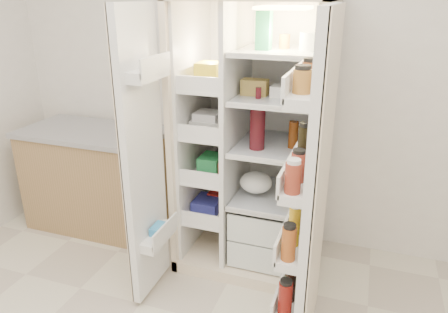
% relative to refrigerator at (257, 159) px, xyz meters
% --- Properties ---
extents(wall_back, '(4.00, 0.02, 2.70)m').
position_rel_refrigerator_xyz_m(wall_back, '(-0.07, 0.35, 0.60)').
color(wall_back, white).
rests_on(wall_back, floor).
extents(refrigerator, '(0.92, 0.70, 1.80)m').
position_rel_refrigerator_xyz_m(refrigerator, '(0.00, 0.00, 0.00)').
color(refrigerator, beige).
rests_on(refrigerator, floor).
extents(freezer_door, '(0.15, 0.40, 1.72)m').
position_rel_refrigerator_xyz_m(freezer_door, '(-0.51, -0.60, 0.15)').
color(freezer_door, white).
rests_on(freezer_door, floor).
extents(fridge_door, '(0.17, 0.58, 1.72)m').
position_rel_refrigerator_xyz_m(fridge_door, '(0.47, -0.70, 0.13)').
color(fridge_door, white).
rests_on(fridge_door, floor).
extents(kitchen_counter, '(1.12, 0.60, 0.81)m').
position_rel_refrigerator_xyz_m(kitchen_counter, '(-1.31, 0.01, -0.34)').
color(kitchen_counter, '#937049').
rests_on(kitchen_counter, floor).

